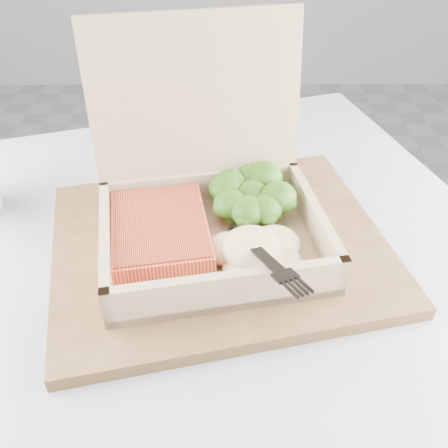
{
  "coord_description": "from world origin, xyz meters",
  "views": [
    {
      "loc": [
        -0.51,
        -0.51,
        1.09
      ],
      "look_at": [
        -0.5,
        -0.09,
        0.75
      ],
      "focal_mm": 40.0,
      "sensor_mm": 36.0,
      "label": 1
    }
  ],
  "objects": [
    {
      "name": "cafe_table",
      "position": [
        -0.53,
        -0.11,
        0.52
      ],
      "size": [
        0.9,
        0.9,
        0.7
      ],
      "rotation": [
        0.0,
        0.0,
        0.3
      ],
      "color": "black",
      "rests_on": "floor"
    },
    {
      "name": "serving_tray",
      "position": [
        -0.51,
        -0.09,
        0.71
      ],
      "size": [
        0.42,
        0.37,
        0.02
      ],
      "primitive_type": "cube",
      "rotation": [
        0.0,
        0.0,
        0.22
      ],
      "color": "brown",
      "rests_on": "cafe_table"
    },
    {
      "name": "takeout_container",
      "position": [
        -0.52,
        -0.07,
        0.77
      ],
      "size": [
        0.27,
        0.25,
        0.22
      ],
      "rotation": [
        0.0,
        0.0,
        0.18
      ],
      "color": "tan",
      "rests_on": "serving_tray"
    },
    {
      "name": "salmon_fillet",
      "position": [
        -0.57,
        -0.1,
        0.74
      ],
      "size": [
        0.12,
        0.15,
        0.03
      ],
      "primitive_type": "cube",
      "rotation": [
        0.0,
        0.0,
        0.17
      ],
      "color": "#FE6231",
      "rests_on": "takeout_container"
    },
    {
      "name": "broccoli_pile",
      "position": [
        -0.47,
        -0.05,
        0.75
      ],
      "size": [
        0.11,
        0.11,
        0.04
      ],
      "primitive_type": null,
      "color": "#427C1B",
      "rests_on": "takeout_container"
    },
    {
      "name": "mashed_potatoes",
      "position": [
        -0.48,
        -0.13,
        0.75
      ],
      "size": [
        0.11,
        0.09,
        0.04
      ],
      "primitive_type": "ellipsoid",
      "color": "#D1C087",
      "rests_on": "takeout_container"
    },
    {
      "name": "plastic_fork",
      "position": [
        -0.48,
        -0.13,
        0.76
      ],
      "size": [
        0.07,
        0.14,
        0.03
      ],
      "rotation": [
        0.0,
        0.0,
        3.56
      ],
      "color": "black",
      "rests_on": "mashed_potatoes"
    },
    {
      "name": "receipt",
      "position": [
        -0.56,
        0.09,
        0.7
      ],
      "size": [
        0.08,
        0.14,
        0.0
      ],
      "primitive_type": "cube",
      "rotation": [
        0.0,
        0.0,
        -0.01
      ],
      "color": "white",
      "rests_on": "cafe_table"
    }
  ]
}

